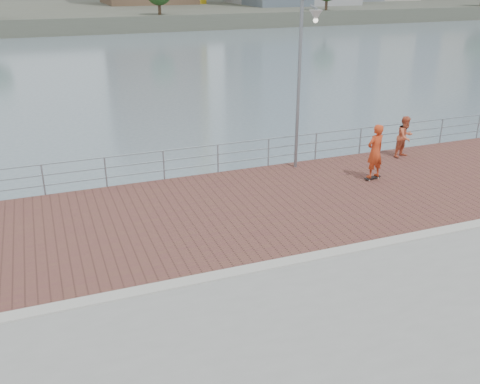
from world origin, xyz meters
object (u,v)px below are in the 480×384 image
object	(u,v)px
street_lamp	(306,53)
skateboarder	(375,151)
guardrail	(191,158)
bystander	(405,137)

from	to	relation	value
street_lamp	skateboarder	size ratio (longest dim) A/B	3.14
guardrail	bystander	distance (m)	8.69
skateboarder	guardrail	bearing A→B (deg)	-36.12
street_lamp	bystander	distance (m)	5.81
skateboarder	bystander	bearing A→B (deg)	-158.48
guardrail	skateboarder	distance (m)	6.61
guardrail	bystander	xyz separation A→B (m)	(8.64, -0.96, 0.16)
street_lamp	bystander	xyz separation A→B (m)	(4.63, -0.02, -3.51)
street_lamp	bystander	bearing A→B (deg)	-0.19
street_lamp	skateboarder	bearing A→B (deg)	-40.76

